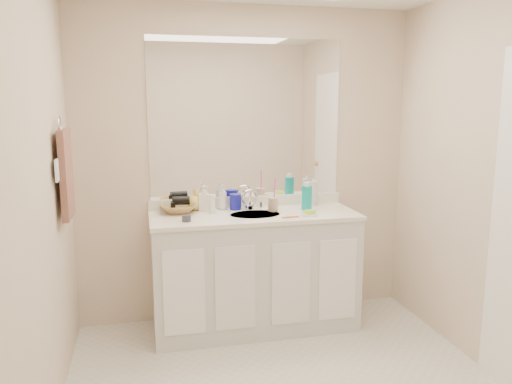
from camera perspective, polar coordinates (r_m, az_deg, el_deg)
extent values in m
cube|color=beige|center=(3.87, -1.09, 3.02)|extent=(2.60, 0.02, 2.40)
cube|color=beige|center=(1.49, 20.50, -9.65)|extent=(2.60, 0.02, 2.40)
cube|color=beige|center=(2.56, -24.15, -1.69)|extent=(0.02, 2.60, 2.40)
cube|color=beige|center=(3.27, 27.06, 0.53)|extent=(0.02, 2.60, 2.40)
cube|color=silver|center=(3.79, -0.17, -9.20)|extent=(1.50, 0.55, 0.85)
cube|color=white|center=(3.67, -0.18, -2.71)|extent=(1.52, 0.57, 0.03)
cube|color=white|center=(3.90, -1.03, -1.08)|extent=(1.52, 0.03, 0.08)
cylinder|color=beige|center=(3.65, -0.11, -2.73)|extent=(0.37, 0.37, 0.02)
cylinder|color=silver|center=(3.81, -0.71, -1.15)|extent=(0.02, 0.02, 0.11)
cube|color=white|center=(3.84, -1.09, 8.35)|extent=(1.48, 0.01, 1.20)
cylinder|color=#16199A|center=(3.79, -2.36, -1.12)|extent=(0.10, 0.10, 0.12)
cylinder|color=tan|center=(3.74, 1.98, -1.42)|extent=(0.10, 0.10, 0.10)
cylinder|color=#F540AF|center=(3.73, 2.13, 0.08)|extent=(0.02, 0.04, 0.20)
cylinder|color=#0C9A92|center=(3.79, 5.81, -0.68)|extent=(0.09, 0.09, 0.18)
cylinder|color=silver|center=(3.96, 6.50, -0.16)|extent=(0.10, 0.10, 0.19)
cube|color=white|center=(3.63, 6.11, -2.57)|extent=(0.13, 0.12, 0.01)
cube|color=#BEE638|center=(3.62, 6.12, -2.30)|extent=(0.08, 0.07, 0.03)
cube|color=#E24D17|center=(3.55, 3.95, -2.87)|extent=(0.13, 0.04, 0.01)
cylinder|color=#34343B|center=(3.46, -7.94, -2.99)|extent=(0.08, 0.08, 0.04)
cylinder|color=white|center=(3.66, -5.05, -1.39)|extent=(0.05, 0.05, 0.14)
imported|color=silver|center=(3.79, -3.86, -0.62)|extent=(0.08, 0.08, 0.19)
imported|color=#F6E2C8|center=(3.78, -5.97, -0.67)|extent=(0.09, 0.09, 0.19)
imported|color=#FEE862|center=(3.80, -6.84, -0.92)|extent=(0.13, 0.13, 0.15)
imported|color=olive|center=(3.73, -8.84, -1.87)|extent=(0.27, 0.27, 0.06)
cylinder|color=black|center=(3.72, -8.56, -0.98)|extent=(0.13, 0.08, 0.06)
torus|color=silver|center=(3.27, -21.54, 7.12)|extent=(0.01, 0.11, 0.11)
cube|color=brown|center=(3.29, -20.86, 1.93)|extent=(0.04, 0.32, 0.55)
cube|color=white|center=(3.10, -21.80, 2.31)|extent=(0.01, 0.08, 0.13)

